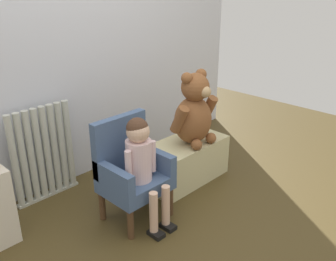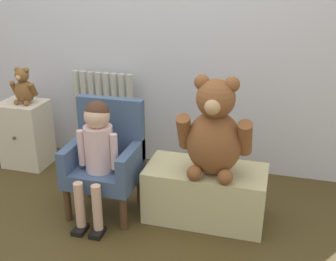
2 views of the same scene
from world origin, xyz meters
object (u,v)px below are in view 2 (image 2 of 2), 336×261
child_armchair (106,158)px  low_bench (205,193)px  child_figure (97,145)px  radiator (105,118)px  large_teddy_bear (214,132)px  small_teddy_bear (24,88)px  small_dresser (26,134)px

child_armchair → low_bench: child_armchair is taller
child_figure → radiator: bearing=111.0°
low_bench → large_teddy_bear: (0.05, -0.04, 0.42)m
large_teddy_bear → small_teddy_bear: large_teddy_bear is taller
radiator → low_bench: radiator is taller
child_armchair → child_figure: (0.00, -0.11, 0.14)m
small_dresser → child_figure: size_ratio=0.67×
large_teddy_bear → small_teddy_bear: 1.53m
low_bench → child_armchair: bearing=-174.5°
radiator → small_teddy_bear: small_teddy_bear is taller
radiator → small_dresser: (-0.56, -0.23, -0.10)m
child_armchair → child_figure: 0.18m
radiator → large_teddy_bear: bearing=-33.4°
child_figure → small_teddy_bear: size_ratio=2.77×
radiator → child_figure: 0.82m
small_dresser → child_armchair: bearing=-26.2°
child_armchair → small_teddy_bear: size_ratio=2.63×
radiator → small_teddy_bear: 0.63m
child_figure → small_teddy_bear: (-0.81, 0.52, 0.13)m
radiator → small_dresser: size_ratio=1.41×
small_dresser → low_bench: bearing=-13.7°
small_dresser → low_bench: small_dresser is taller
child_armchair → small_teddy_bear: 0.95m
small_dresser → large_teddy_bear: size_ratio=0.87×
child_armchair → radiator: bearing=114.3°
large_teddy_bear → low_bench: bearing=136.6°
large_teddy_bear → small_teddy_bear: size_ratio=2.15×
small_dresser → child_armchair: 0.95m
low_bench → small_dresser: bearing=166.3°
small_dresser → small_teddy_bear: bearing=-9.6°
radiator → child_armchair: size_ratio=1.01×
low_bench → radiator: bearing=147.2°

